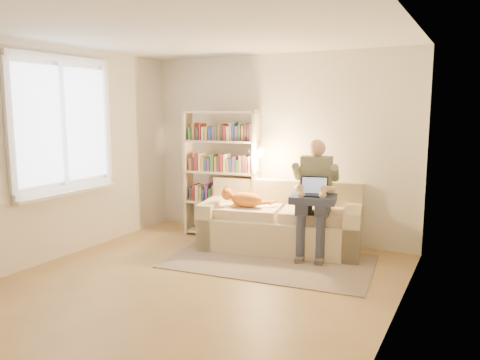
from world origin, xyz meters
The scene contains 13 objects.
floor centered at (0.00, 0.00, 0.00)m, with size 4.50×4.50×0.00m, color #9B7A46.
ceiling centered at (0.00, 0.00, 2.60)m, with size 4.00×4.50×0.02m, color white.
wall_left centered at (-2.00, 0.00, 1.30)m, with size 0.02×4.50×2.60m, color silver.
wall_right centered at (2.00, 0.00, 1.30)m, with size 0.02×4.50×2.60m, color silver.
wall_back centered at (0.00, 2.25, 1.30)m, with size 4.00×0.02×2.60m, color silver.
window centered at (-1.95, 0.20, 1.38)m, with size 0.12×1.52×1.69m.
sofa centered at (0.29, 1.74, 0.32)m, with size 2.20×1.33×0.87m.
person centered at (0.76, 1.68, 0.82)m, with size 0.51×0.70×1.46m.
cat centered at (-0.17, 1.51, 0.66)m, with size 0.65×0.33×0.25m.
blanket centered at (0.79, 1.55, 0.74)m, with size 0.55×0.45×0.09m, color #2B334C.
laptop centered at (0.78, 1.56, 0.84)m, with size 0.38×0.32×0.30m.
bookshelf centered at (-0.72, 1.90, 1.01)m, with size 1.24×0.44×1.83m.
rug centered at (0.40, 1.13, 0.01)m, with size 2.42×1.43×0.01m, color gray.
Camera 1 is at (2.62, -3.88, 1.85)m, focal length 35.00 mm.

